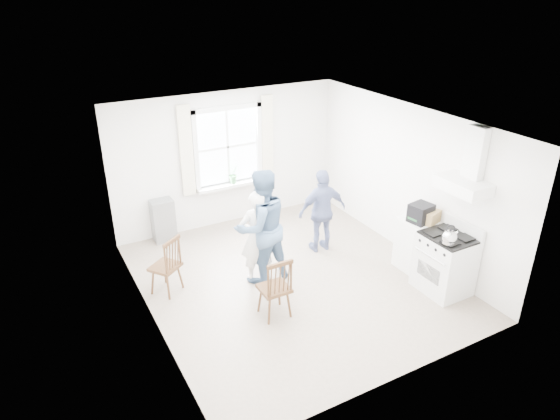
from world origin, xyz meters
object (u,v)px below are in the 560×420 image
object	(u,v)px
windsor_chair_b	(278,283)
low_cabinet	(416,244)
person_left	(257,237)
stereo_stack	(421,213)
person_right	(322,211)
gas_stove	(445,263)
windsor_chair_a	(170,260)
person_mid	(261,227)

from	to	relation	value
windsor_chair_b	low_cabinet	bearing A→B (deg)	2.30
low_cabinet	windsor_chair_b	world-z (taller)	windsor_chair_b
windsor_chair_b	person_left	bearing A→B (deg)	78.75
low_cabinet	stereo_stack	distance (m)	0.61
stereo_stack	person_right	bearing A→B (deg)	126.07
stereo_stack	windsor_chair_b	bearing A→B (deg)	-178.85
gas_stove	person_right	distance (m)	2.22
windsor_chair_a	gas_stove	bearing A→B (deg)	-27.59
stereo_stack	windsor_chair_a	size ratio (longest dim) A/B	0.40
gas_stove	person_left	xyz separation A→B (m)	(-2.38, 1.65, 0.29)
low_cabinet	person_mid	distance (m)	2.61
windsor_chair_a	person_left	size ratio (longest dim) A/B	0.62
person_left	person_right	size ratio (longest dim) A/B	1.02
low_cabinet	person_mid	world-z (taller)	person_mid
low_cabinet	stereo_stack	xyz separation A→B (m)	(-0.04, -0.05, 0.60)
low_cabinet	person_left	world-z (taller)	person_left
low_cabinet	person_right	world-z (taller)	person_right
gas_stove	windsor_chair_a	world-z (taller)	gas_stove
windsor_chair_a	person_right	xyz separation A→B (m)	(2.76, 0.04, 0.17)
windsor_chair_a	windsor_chair_b	bearing A→B (deg)	-50.27
gas_stove	windsor_chair_a	bearing A→B (deg)	152.41
windsor_chair_a	windsor_chair_b	distance (m)	1.75
low_cabinet	windsor_chair_a	size ratio (longest dim) A/B	0.94
low_cabinet	stereo_stack	size ratio (longest dim) A/B	2.36
windsor_chair_b	gas_stove	bearing A→B (deg)	-12.88
person_left	person_mid	xyz separation A→B (m)	(0.07, -0.01, 0.16)
gas_stove	windsor_chair_b	bearing A→B (deg)	167.12
low_cabinet	stereo_stack	world-z (taller)	stereo_stack
low_cabinet	windsor_chair_a	xyz separation A→B (m)	(-3.78, 1.24, 0.14)
stereo_stack	windsor_chair_a	world-z (taller)	stereo_stack
stereo_stack	person_mid	distance (m)	2.55
gas_stove	stereo_stack	xyz separation A→B (m)	(0.02, 0.65, 0.57)
windsor_chair_a	person_mid	world-z (taller)	person_mid
person_mid	person_left	bearing A→B (deg)	-17.66
person_left	person_right	bearing A→B (deg)	-159.02
person_mid	windsor_chair_b	bearing A→B (deg)	70.19
low_cabinet	windsor_chair_a	distance (m)	3.99
windsor_chair_a	person_mid	bearing A→B (deg)	-12.18
low_cabinet	windsor_chair_a	bearing A→B (deg)	161.84
gas_stove	stereo_stack	bearing A→B (deg)	87.79
low_cabinet	person_right	distance (m)	1.67
windsor_chair_a	person_left	xyz separation A→B (m)	(1.33, -0.29, 0.19)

